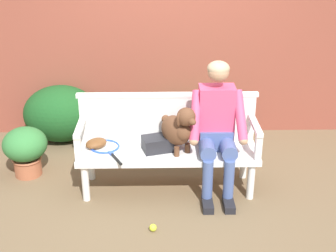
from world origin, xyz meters
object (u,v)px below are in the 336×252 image
at_px(garden_bench, 168,154).
at_px(potted_plant, 25,148).
at_px(dog_on_bench, 178,128).
at_px(person_seated, 217,124).
at_px(baseball_glove, 96,143).
at_px(tennis_ball, 153,228).
at_px(tennis_racket, 106,148).
at_px(sports_bag, 157,144).

distance_m(garden_bench, potted_plant, 1.51).
distance_m(dog_on_bench, potted_plant, 1.66).
xyz_separation_m(person_seated, baseball_glove, (-1.17, 0.07, -0.23)).
height_order(garden_bench, tennis_ball, garden_bench).
bearing_deg(tennis_racket, garden_bench, -2.79).
bearing_deg(garden_bench, person_seated, -1.88).
bearing_deg(garden_bench, sports_bag, -172.82).
height_order(dog_on_bench, sports_bag, dog_on_bench).
height_order(tennis_racket, tennis_ball, tennis_racket).
bearing_deg(garden_bench, potted_plant, 168.38).
height_order(dog_on_bench, potted_plant, dog_on_bench).
bearing_deg(garden_bench, dog_on_bench, -27.31).
bearing_deg(tennis_racket, dog_on_bench, -6.47).
bearing_deg(sports_bag, baseball_glove, 173.38).
relative_size(baseball_glove, sports_bag, 0.79).
bearing_deg(tennis_ball, tennis_racket, 121.92).
relative_size(garden_bench, potted_plant, 3.27).
xyz_separation_m(tennis_racket, potted_plant, (-0.87, 0.27, -0.13)).
distance_m(dog_on_bench, sports_bag, 0.27).
relative_size(garden_bench, tennis_ball, 26.46).
xyz_separation_m(garden_bench, potted_plant, (-1.48, 0.30, -0.07)).
distance_m(tennis_racket, baseball_glove, 0.11).
distance_m(person_seated, tennis_racket, 1.11).
relative_size(person_seated, baseball_glove, 5.94).
relative_size(garden_bench, tennis_racket, 3.05).
bearing_deg(tennis_ball, person_seated, 48.69).
bearing_deg(baseball_glove, tennis_racket, -54.93).
height_order(tennis_racket, baseball_glove, baseball_glove).
xyz_separation_m(tennis_racket, sports_bag, (0.50, -0.04, 0.06)).
bearing_deg(tennis_ball, potted_plant, 142.70).
bearing_deg(potted_plant, dog_on_bench, -12.68).
distance_m(sports_bag, potted_plant, 1.43).
distance_m(dog_on_bench, baseball_glove, 0.83).
xyz_separation_m(garden_bench, baseball_glove, (-0.70, 0.06, 0.10)).
xyz_separation_m(dog_on_bench, tennis_ball, (-0.24, -0.66, -0.65)).
relative_size(dog_on_bench, potted_plant, 0.92).
relative_size(sports_bag, potted_plant, 0.52).
relative_size(baseball_glove, tennis_ball, 3.33).
height_order(tennis_racket, potted_plant, potted_plant).
xyz_separation_m(tennis_ball, potted_plant, (-1.33, 1.02, 0.28)).
distance_m(dog_on_bench, tennis_ball, 0.96).
distance_m(person_seated, tennis_ball, 1.15).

